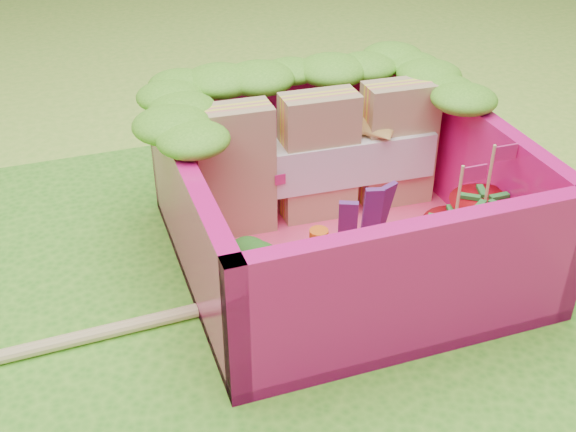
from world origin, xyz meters
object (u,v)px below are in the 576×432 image
Objects in this scene: strawberry_right at (480,230)px; bento_box at (344,200)px; strawberry_left at (451,247)px; broccoli at (250,270)px; sandwich_stack at (320,158)px.

bento_box is at bearing 151.43° from strawberry_right.
bento_box reaches higher than strawberry_left.
broccoli is 0.79m from strawberry_left.
sandwich_stack reaches higher than strawberry_left.
broccoli is 0.61× the size of strawberry_right.
strawberry_left is at bearing -62.08° from sandwich_stack.
sandwich_stack is 3.38× the size of broccoli.
bento_box is at bearing 29.92° from broccoli.
strawberry_left is at bearing -2.70° from broccoli.
bento_box is at bearing -91.29° from sandwich_stack.
bento_box is 0.28m from sandwich_stack.
strawberry_right is at bearing 17.56° from strawberry_left.
bento_box reaches higher than broccoli.
broccoli is at bearing -130.91° from sandwich_stack.
sandwich_stack is (0.01, 0.28, 0.05)m from bento_box.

